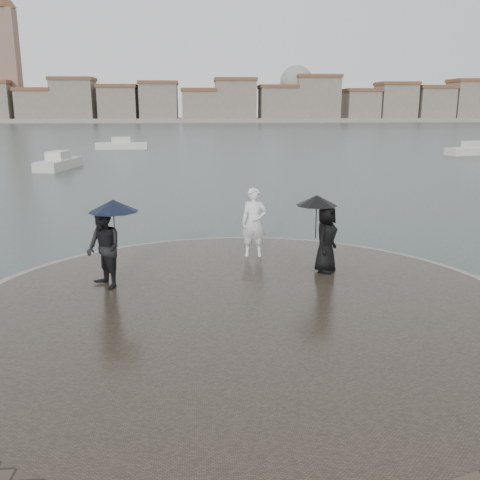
{
  "coord_description": "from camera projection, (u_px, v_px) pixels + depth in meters",
  "views": [
    {
      "loc": [
        -0.96,
        -7.11,
        4.42
      ],
      "look_at": [
        0.0,
        4.8,
        1.45
      ],
      "focal_mm": 40.0,
      "sensor_mm": 36.0,
      "label": 1
    }
  ],
  "objects": [
    {
      "name": "boats",
      "position": [
        226.0,
        152.0,
        49.44
      ],
      "size": [
        40.59,
        22.8,
        1.5
      ],
      "color": "beige",
      "rests_on": "ground"
    },
    {
      "name": "quay_tip",
      "position": [
        245.0,
        312.0,
        11.36
      ],
      "size": [
        11.9,
        11.9,
        0.36
      ],
      "primitive_type": "cylinder",
      "color": "#2D261E",
      "rests_on": "ground"
    },
    {
      "name": "kerb_ring",
      "position": [
        245.0,
        313.0,
        11.37
      ],
      "size": [
        12.5,
        12.5,
        0.32
      ],
      "primitive_type": "cylinder",
      "color": "gray",
      "rests_on": "ground"
    },
    {
      "name": "visitor_right",
      "position": [
        324.0,
        228.0,
        13.37
      ],
      "size": [
        1.23,
        1.12,
        1.95
      ],
      "color": "black",
      "rests_on": "quay_tip"
    },
    {
      "name": "ground",
      "position": [
        266.0,
        410.0,
        8.02
      ],
      "size": [
        400.0,
        400.0,
        0.0
      ],
      "primitive_type": "plane",
      "color": "#2B3835",
      "rests_on": "ground"
    },
    {
      "name": "statue",
      "position": [
        254.0,
        222.0,
        14.81
      ],
      "size": [
        0.74,
        0.52,
        1.92
      ],
      "primitive_type": "imported",
      "rotation": [
        0.0,
        0.0,
        -0.09
      ],
      "color": "white",
      "rests_on": "quay_tip"
    },
    {
      "name": "visitor_left",
      "position": [
        106.0,
        239.0,
        12.16
      ],
      "size": [
        1.37,
        1.24,
        2.04
      ],
      "color": "black",
      "rests_on": "quay_tip"
    },
    {
      "name": "far_skyline",
      "position": [
        178.0,
        103.0,
        161.63
      ],
      "size": [
        260.0,
        20.0,
        37.0
      ],
      "color": "gray",
      "rests_on": "ground"
    }
  ]
}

